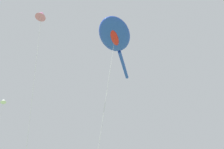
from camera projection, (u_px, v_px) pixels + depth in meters
big_show_kite at (115, 37)px, 20.93m from camera, size 9.45×6.79×18.95m
small_kite_triangle_green at (41, 15)px, 17.19m from camera, size 3.48×0.94×17.43m
small_kite_box_yellow at (3, 101)px, 25.90m from camera, size 2.44×2.67×15.93m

